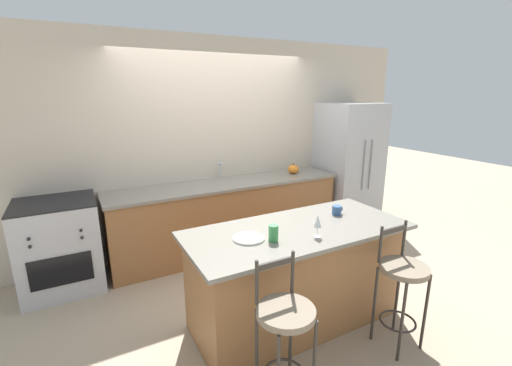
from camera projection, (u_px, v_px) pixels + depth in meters
The scene contains 14 objects.
ground_plane at pixel (241, 260), 4.26m from camera, with size 18.00×18.00×0.00m, color tan.
wall_back at pixel (216, 145), 4.51m from camera, with size 6.00×0.07×2.70m.
back_counter at pixel (228, 216), 4.46m from camera, with size 2.98×0.69×0.92m.
sink_faucet at pixel (220, 168), 4.48m from camera, with size 0.02×0.13×0.22m.
kitchen_island at pixel (297, 275), 3.04m from camera, with size 1.95×0.86×0.90m.
refrigerator at pixel (347, 166), 5.17m from camera, with size 0.80×0.79×1.87m.
oven_range at pixel (60, 246), 3.55m from camera, with size 0.76×0.70×0.96m.
bar_stool_near at pixel (285, 327), 2.18m from camera, with size 0.38×0.38×1.02m.
bar_stool_far at pixel (402, 281), 2.71m from camera, with size 0.38×0.38×1.02m.
dinner_plate at pixel (249, 238), 2.70m from camera, with size 0.25×0.25×0.02m.
wine_glass at pixel (318, 222), 2.71m from camera, with size 0.06×0.06×0.18m.
coffee_mug at pixel (337, 210), 3.23m from camera, with size 0.12×0.09×0.09m.
tumbler_cup at pixel (273, 233), 2.65m from camera, with size 0.08×0.08×0.13m.
pumpkin_decoration at pixel (293, 169), 4.79m from camera, with size 0.15×0.15×0.14m.
Camera 1 is at (-1.66, -3.50, 2.04)m, focal length 24.00 mm.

